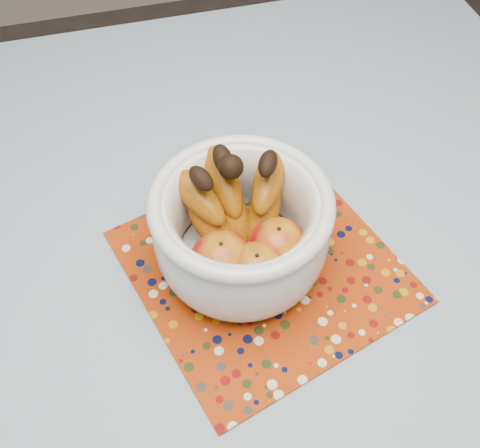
{
  "coord_description": "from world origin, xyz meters",
  "views": [
    {
      "loc": [
        -0.11,
        -0.41,
        1.43
      ],
      "look_at": [
        0.01,
        0.03,
        0.85
      ],
      "focal_mm": 42.0,
      "sensor_mm": 36.0,
      "label": 1
    }
  ],
  "objects": [
    {
      "name": "table",
      "position": [
        0.0,
        0.0,
        0.67
      ],
      "size": [
        1.2,
        1.2,
        0.75
      ],
      "color": "brown",
      "rests_on": "ground"
    },
    {
      "name": "tablecloth",
      "position": [
        0.0,
        0.0,
        0.76
      ],
      "size": [
        1.32,
        1.32,
        0.01
      ],
      "primitive_type": "cube",
      "color": "slate",
      "rests_on": "table"
    },
    {
      "name": "fruit_bowl",
      "position": [
        0.01,
        0.03,
        0.85
      ],
      "size": [
        0.25,
        0.24,
        0.18
      ],
      "color": "silver",
      "rests_on": "placemat"
    },
    {
      "name": "placemat",
      "position": [
        0.04,
        0.01,
        0.76
      ],
      "size": [
        0.42,
        0.42,
        0.0
      ],
      "primitive_type": "cube",
      "rotation": [
        0.0,
        0.0,
        0.28
      ],
      "color": "#9A2E08",
      "rests_on": "tablecloth"
    }
  ]
}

